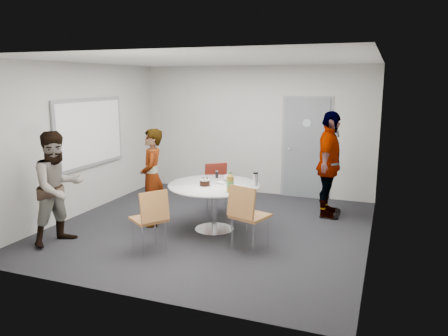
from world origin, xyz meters
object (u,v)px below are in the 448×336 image
at_px(door, 306,148).
at_px(person_main, 152,178).
at_px(chair_near_left, 151,215).
at_px(person_left, 58,188).
at_px(chair_far, 218,183).
at_px(person_right, 329,165).
at_px(table, 215,191).
at_px(whiteboard, 90,133).
at_px(chair_near_right, 246,211).

distance_m(door, person_main, 3.39).
height_order(chair_near_left, person_left, person_left).
bearing_deg(door, person_left, -127.05).
relative_size(chair_far, person_right, 0.48).
bearing_deg(door, chair_near_left, -111.24).
bearing_deg(table, person_main, -175.73).
height_order(person_main, person_left, person_left).
xyz_separation_m(table, chair_near_left, (-0.50, -1.17, -0.10)).
bearing_deg(chair_far, table, 71.53).
bearing_deg(door, whiteboard, -147.34).
height_order(chair_near_right, person_main, person_main).
relative_size(door, chair_far, 2.33).
xyz_separation_m(person_main, person_right, (2.68, 1.49, 0.13)).
xyz_separation_m(chair_near_right, chair_far, (-1.06, 1.57, -0.04)).
bearing_deg(person_main, table, 68.31).
xyz_separation_m(person_main, person_left, (-0.88, -1.22, 0.03)).
bearing_deg(person_right, door, 28.04).
xyz_separation_m(whiteboard, chair_near_left, (2.10, -1.48, -0.89)).
distance_m(door, table, 2.79).
height_order(door, whiteboard, door).
bearing_deg(person_main, person_right, 93.18).
height_order(door, chair_near_left, door).
xyz_separation_m(chair_near_left, person_left, (-1.48, -0.13, 0.28)).
height_order(person_left, person_right, person_right).
distance_m(chair_near_right, person_left, 2.79).
bearing_deg(whiteboard, chair_near_left, -35.18).
relative_size(door, chair_near_right, 2.20).
bearing_deg(person_right, person_left, 127.74).
bearing_deg(person_right, person_main, 119.58).
xyz_separation_m(person_left, person_right, (3.56, 2.71, 0.10)).
bearing_deg(chair_far, person_left, 15.84).
xyz_separation_m(chair_near_left, person_main, (-0.60, 1.08, 0.25)).
bearing_deg(person_main, person_left, -61.76).
bearing_deg(chair_near_left, chair_far, 30.70).
relative_size(chair_near_right, chair_far, 1.06).
height_order(table, chair_near_left, table).
distance_m(person_left, person_right, 4.47).
xyz_separation_m(whiteboard, chair_far, (2.26, 0.63, -0.89)).
xyz_separation_m(chair_near_right, person_left, (-2.70, -0.66, 0.25)).
bearing_deg(chair_near_right, person_main, -178.78).
xyz_separation_m(whiteboard, table, (2.59, -0.31, -0.79)).
relative_size(door, person_main, 1.31).
distance_m(chair_near_left, chair_near_right, 1.33).
distance_m(chair_near_left, person_left, 1.51).
xyz_separation_m(door, person_main, (-2.06, -2.68, -0.21)).
xyz_separation_m(whiteboard, person_main, (1.50, -0.39, -0.64)).
xyz_separation_m(chair_near_left, person_right, (2.08, 2.58, 0.38)).
bearing_deg(table, person_left, -146.67).
distance_m(chair_far, person_right, 2.01).
bearing_deg(chair_far, door, -166.09).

